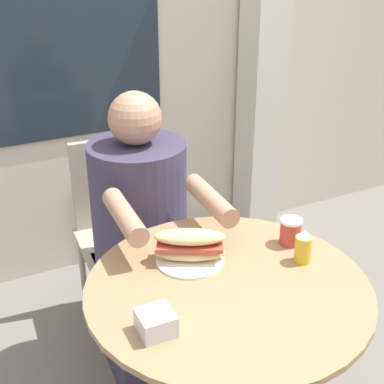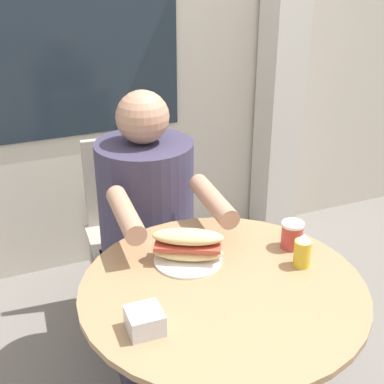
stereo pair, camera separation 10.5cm
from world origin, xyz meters
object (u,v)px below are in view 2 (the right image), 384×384
Objects in this scene: seated_diner at (150,256)px; drink_cup at (292,235)px; cafe_table at (221,338)px; condiment_bottle at (302,250)px; sandwich_on_plate at (188,247)px; diner_chair at (127,215)px.

drink_cup is (0.32, -0.51, 0.30)m from seated_diner.
drink_cup is (0.30, 0.11, 0.24)m from cafe_table.
drink_cup is 0.81× the size of condiment_bottle.
cafe_table is 0.30m from sandwich_on_plate.
seated_diner is at bearing 86.92° from sandwich_on_plate.
condiment_bottle is (-0.03, -0.10, 0.01)m from drink_cup.
sandwich_on_plate is 2.10× the size of condiment_bottle.
sandwich_on_plate is at bearing 152.58° from condiment_bottle.
drink_cup is at bearing 19.42° from cafe_table.
drink_cup is (0.31, -0.86, 0.28)m from diner_chair.
cafe_table is 0.37m from condiment_bottle.
cafe_table is at bearing -179.64° from condiment_bottle.
diner_chair is at bearing -87.41° from seated_diner.
diner_chair is 1.05m from condiment_bottle.
diner_chair is at bearing 109.56° from drink_cup.
seated_diner is (-0.01, -0.35, -0.02)m from diner_chair.
drink_cup is at bearing 113.69° from diner_chair.
seated_diner is 10.59× the size of condiment_bottle.
seated_diner is 0.75m from condiment_bottle.
cafe_table is 7.53× the size of condiment_bottle.
cafe_table is at bearing 95.78° from seated_diner.
sandwich_on_plate is at bearing 170.46° from drink_cup.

